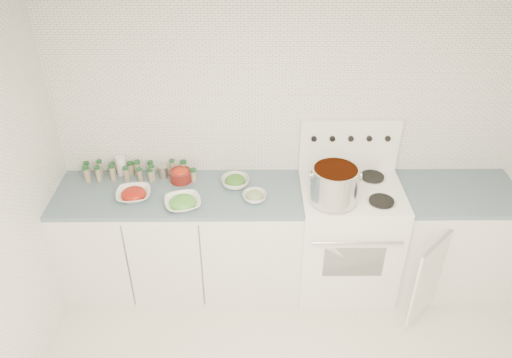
{
  "coord_description": "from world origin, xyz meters",
  "views": [
    {
      "loc": [
        -0.26,
        -1.87,
        3.05
      ],
      "look_at": [
        -0.24,
        1.14,
        1.05
      ],
      "focal_mm": 35.0,
      "sensor_mm": 36.0,
      "label": 1
    }
  ],
  "objects_px": {
    "stock_pot": "(334,183)",
    "stove": "(346,233)",
    "bowl_tomato": "(134,194)",
    "bowl_snowpea": "(183,203)"
  },
  "relations": [
    {
      "from": "stove",
      "to": "bowl_tomato",
      "type": "distance_m",
      "value": 1.68
    },
    {
      "from": "stock_pot",
      "to": "bowl_tomato",
      "type": "distance_m",
      "value": 1.46
    },
    {
      "from": "stove",
      "to": "bowl_snowpea",
      "type": "xyz_separation_m",
      "value": [
        -1.25,
        -0.18,
        0.44
      ]
    },
    {
      "from": "stock_pot",
      "to": "bowl_tomato",
      "type": "relative_size",
      "value": 1.29
    },
    {
      "from": "stock_pot",
      "to": "bowl_tomato",
      "type": "bearing_deg",
      "value": 176.46
    },
    {
      "from": "bowl_snowpea",
      "to": "bowl_tomato",
      "type": "bearing_deg",
      "value": 163.91
    },
    {
      "from": "bowl_tomato",
      "to": "bowl_snowpea",
      "type": "relative_size",
      "value": 0.9
    },
    {
      "from": "stock_pot",
      "to": "bowl_snowpea",
      "type": "xyz_separation_m",
      "value": [
        -1.08,
        -0.02,
        -0.15
      ]
    },
    {
      "from": "bowl_tomato",
      "to": "bowl_snowpea",
      "type": "height_order",
      "value": "bowl_snowpea"
    },
    {
      "from": "stock_pot",
      "to": "stove",
      "type": "bearing_deg",
      "value": 42.89
    }
  ]
}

